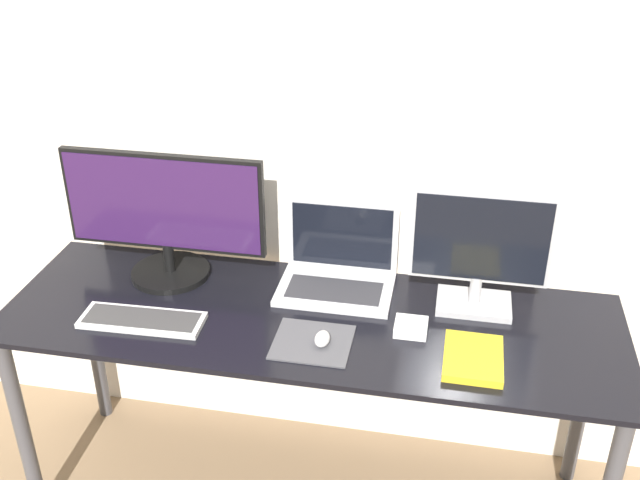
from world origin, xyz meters
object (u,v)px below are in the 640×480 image
at_px(book, 473,358).
at_px(monitor_left, 165,215).
at_px(mouse, 322,339).
at_px(keyboard, 142,320).
at_px(power_brick, 411,327).
at_px(monitor_right, 480,250).
at_px(laptop, 338,267).

bearing_deg(book, monitor_left, 164.04).
bearing_deg(mouse, book, 0.80).
height_order(keyboard, power_brick, power_brick).
distance_m(monitor_left, power_brick, 0.86).
bearing_deg(keyboard, monitor_right, 16.05).
height_order(keyboard, mouse, mouse).
bearing_deg(monitor_left, book, -15.96).
bearing_deg(mouse, keyboard, 179.03).
bearing_deg(book, monitor_right, 90.42).
xyz_separation_m(laptop, power_brick, (0.26, -0.22, -0.05)).
xyz_separation_m(keyboard, power_brick, (0.80, 0.11, 0.01)).
distance_m(monitor_left, keyboard, 0.35).
relative_size(monitor_right, laptop, 1.14).
height_order(book, power_brick, power_brick).
bearing_deg(monitor_right, mouse, -145.58).
height_order(monitor_right, power_brick, monitor_right).
relative_size(monitor_right, mouse, 5.95).
distance_m(monitor_left, monitor_right, 0.99).
relative_size(laptop, keyboard, 0.97).
relative_size(keyboard, power_brick, 3.91).
distance_m(monitor_right, mouse, 0.54).
height_order(monitor_left, keyboard, monitor_left).
bearing_deg(power_brick, keyboard, -172.25).
xyz_separation_m(monitor_right, laptop, (-0.44, 0.05, -0.14)).
bearing_deg(mouse, monitor_left, 152.96).
bearing_deg(monitor_left, laptop, 5.13).
bearing_deg(keyboard, laptop, 31.49).
xyz_separation_m(monitor_left, keyboard, (0.02, -0.28, -0.21)).
bearing_deg(book, laptop, 142.66).
distance_m(laptop, power_brick, 0.34).
xyz_separation_m(monitor_left, monitor_right, (0.99, 0.00, -0.02)).
bearing_deg(monitor_right, keyboard, -163.95).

